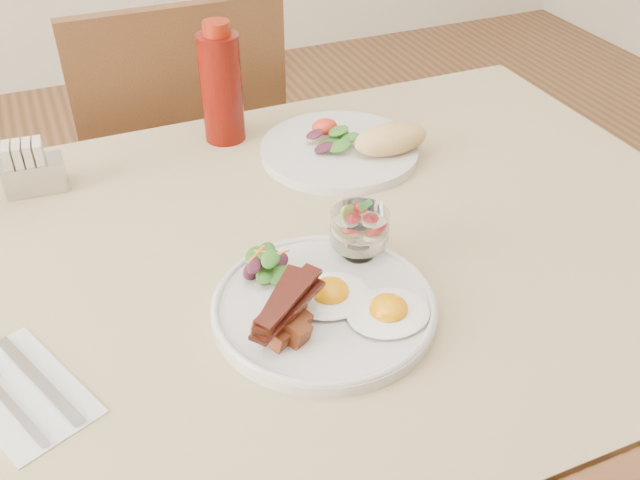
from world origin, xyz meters
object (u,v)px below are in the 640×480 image
fruit_cup (359,228)px  second_plate (352,146)px  chair_far (182,169)px  main_plate (324,308)px  ketchup_bottle (221,86)px  sugar_caddy (32,170)px  hot_sauce_bottle (220,105)px  table (282,302)px

fruit_cup → second_plate: size_ratio=0.29×
chair_far → second_plate: (0.21, -0.45, 0.25)m
chair_far → main_plate: size_ratio=3.32×
ketchup_bottle → sugar_caddy: 0.33m
chair_far → main_plate: bearing=-89.4°
second_plate → main_plate: bearing=-119.9°
ketchup_bottle → sugar_caddy: (-0.32, -0.05, -0.06)m
fruit_cup → ketchup_bottle: ketchup_bottle is taller
fruit_cup → hot_sauce_bottle: hot_sauce_bottle is taller
main_plate → ketchup_bottle: bearing=87.6°
chair_far → ketchup_bottle: size_ratio=4.46×
table → ketchup_bottle: 0.40m
sugar_caddy → hot_sauce_bottle: bearing=13.2°
chair_far → hot_sauce_bottle: (0.02, -0.31, 0.29)m
ketchup_bottle → hot_sauce_bottle: ketchup_bottle is taller
second_plate → table: bearing=-134.5°
table → second_plate: 0.31m
second_plate → chair_far: bearing=114.4°
hot_sauce_bottle → sugar_caddy: hot_sauce_bottle is taller
main_plate → hot_sauce_bottle: 0.49m
chair_far → table: bearing=-90.0°
table → sugar_caddy: bearing=134.1°
main_plate → chair_far: bearing=90.6°
chair_far → ketchup_bottle: bearing=-84.7°
ketchup_bottle → hot_sauce_bottle: size_ratio=1.57×
table → sugar_caddy: (-0.30, 0.31, 0.12)m
chair_far → ketchup_bottle: (0.03, -0.31, 0.33)m
main_plate → ketchup_bottle: size_ratio=1.34×
fruit_cup → sugar_caddy: bearing=136.4°
chair_far → hot_sauce_bottle: size_ratio=6.99×
chair_far → main_plate: (0.01, -0.80, 0.24)m
main_plate → table: bearing=93.6°
table → main_plate: 0.17m
fruit_cup → ketchup_bottle: bearing=98.4°
table → main_plate: size_ratio=4.75×
fruit_cup → hot_sauce_bottle: 0.42m
chair_far → fruit_cup: 0.79m
table → chair_far: bearing=90.0°
second_plate → hot_sauce_bottle: (-0.18, 0.14, 0.05)m
second_plate → sugar_caddy: 0.51m
ketchup_bottle → main_plate: bearing=-92.4°
second_plate → ketchup_bottle: (-0.18, 0.14, 0.08)m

